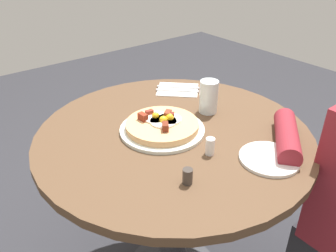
{
  "coord_description": "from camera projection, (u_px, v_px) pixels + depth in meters",
  "views": [
    {
      "loc": [
        0.63,
        0.76,
        1.35
      ],
      "look_at": [
        0.02,
        -0.01,
        0.77
      ],
      "focal_mm": 36.41,
      "sensor_mm": 36.0,
      "label": 1
    }
  ],
  "objects": [
    {
      "name": "water_glass",
      "position": [
        209.0,
        97.0,
        1.25
      ],
      "size": [
        0.07,
        0.07,
        0.12
      ],
      "primitive_type": "cylinder",
      "color": "silver",
      "rests_on": "dining_table"
    },
    {
      "name": "pizza_plate",
      "position": [
        162.0,
        130.0,
        1.15
      ],
      "size": [
        0.29,
        0.29,
        0.01
      ],
      "primitive_type": "cylinder",
      "color": "silver",
      "rests_on": "dining_table"
    },
    {
      "name": "fork",
      "position": [
        177.0,
        90.0,
        1.43
      ],
      "size": [
        0.14,
        0.14,
        0.0
      ],
      "primitive_type": "cube",
      "rotation": [
        0.0,
        0.0,
        2.36
      ],
      "color": "silver",
      "rests_on": "napkin"
    },
    {
      "name": "knife",
      "position": [
        178.0,
        87.0,
        1.46
      ],
      "size": [
        0.14,
        0.14,
        0.0
      ],
      "primitive_type": "cube",
      "rotation": [
        0.0,
        0.0,
        2.36
      ],
      "color": "silver",
      "rests_on": "napkin"
    },
    {
      "name": "pepper_shaker",
      "position": [
        188.0,
        176.0,
        0.91
      ],
      "size": [
        0.03,
        0.03,
        0.05
      ],
      "primitive_type": "cylinder",
      "color": "#3F3833",
      "rests_on": "dining_table"
    },
    {
      "name": "salt_shaker",
      "position": [
        211.0,
        146.0,
        1.03
      ],
      "size": [
        0.03,
        0.03,
        0.05
      ],
      "primitive_type": "cylinder",
      "color": "white",
      "rests_on": "dining_table"
    },
    {
      "name": "bread_plate",
      "position": [
        269.0,
        159.0,
        1.01
      ],
      "size": [
        0.18,
        0.18,
        0.01
      ],
      "primitive_type": "cylinder",
      "color": "white",
      "rests_on": "dining_table"
    },
    {
      "name": "dining_table",
      "position": [
        173.0,
        173.0,
        1.24
      ],
      "size": [
        0.93,
        0.93,
        0.75
      ],
      "color": "brown",
      "rests_on": "ground_plane"
    },
    {
      "name": "breakfast_pizza",
      "position": [
        162.0,
        124.0,
        1.14
      ],
      "size": [
        0.25,
        0.25,
        0.05
      ],
      "color": "#DFA96F",
      "rests_on": "pizza_plate"
    },
    {
      "name": "napkin",
      "position": [
        178.0,
        90.0,
        1.45
      ],
      "size": [
        0.22,
        0.22,
        0.0
      ],
      "primitive_type": "cube",
      "rotation": [
        0.0,
        0.0,
        2.36
      ],
      "color": "white",
      "rests_on": "dining_table"
    }
  ]
}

